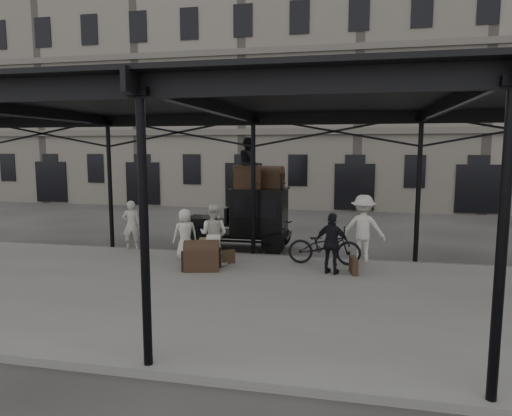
{
  "coord_description": "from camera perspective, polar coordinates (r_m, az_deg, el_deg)",
  "views": [
    {
      "loc": [
        3.08,
        -12.13,
        3.53
      ],
      "look_at": [
        0.17,
        1.6,
        1.7
      ],
      "focal_mm": 32.0,
      "sensor_mm": 36.0,
      "label": 1
    }
  ],
  "objects": [
    {
      "name": "ground",
      "position": [
        13.0,
        -2.23,
        -8.33
      ],
      "size": [
        120.0,
        120.0,
        0.0
      ],
      "primitive_type": "plane",
      "color": "#383533",
      "rests_on": "ground"
    },
    {
      "name": "porter_roof",
      "position": [
        15.62,
        -0.89,
        5.66
      ],
      "size": [
        0.83,
        0.97,
        1.74
      ],
      "primitive_type": "imported",
      "rotation": [
        0.0,
        0.0,
        1.79
      ],
      "color": "black",
      "rests_on": "taxi"
    },
    {
      "name": "steamer_trunk_roof_far",
      "position": [
        15.8,
        1.84,
        3.68
      ],
      "size": [
        0.96,
        0.69,
        0.64
      ],
      "primitive_type": null,
      "rotation": [
        0.0,
        0.0,
        -0.2
      ],
      "color": "#3F2B1D",
      "rests_on": "taxi"
    },
    {
      "name": "wicker_hamper",
      "position": [
        14.87,
        -5.96,
        -4.76
      ],
      "size": [
        0.7,
        0.59,
        0.5
      ],
      "primitive_type": "cube",
      "rotation": [
        0.0,
        0.0,
        0.26
      ],
      "color": "olive",
      "rests_on": "platform"
    },
    {
      "name": "porter_centre",
      "position": [
        14.28,
        -8.85,
        -3.18
      ],
      "size": [
        0.9,
        0.84,
        1.55
      ],
      "primitive_type": "imported",
      "rotation": [
        0.0,
        0.0,
        3.76
      ],
      "color": "silver",
      "rests_on": "platform"
    },
    {
      "name": "porter_left",
      "position": [
        15.9,
        -15.31,
        -2.06
      ],
      "size": [
        0.7,
        0.58,
        1.66
      ],
      "primitive_type": "imported",
      "rotation": [
        0.0,
        0.0,
        3.49
      ],
      "color": "#BDB6AD",
      "rests_on": "platform"
    },
    {
      "name": "steamer_trunk_platform",
      "position": [
        12.9,
        -6.81,
        -6.18
      ],
      "size": [
        1.09,
        0.82,
        0.71
      ],
      "primitive_type": null,
      "rotation": [
        0.0,
        0.0,
        0.26
      ],
      "color": "#3F2B1D",
      "rests_on": "platform"
    },
    {
      "name": "platform",
      "position": [
        11.13,
        -4.8,
        -10.67
      ],
      "size": [
        28.0,
        8.0,
        0.15
      ],
      "primitive_type": "cube",
      "color": "slate",
      "rests_on": "ground"
    },
    {
      "name": "porter_midleft",
      "position": [
        13.37,
        -5.33,
        -3.3
      ],
      "size": [
        0.96,
        0.79,
        1.8
      ],
      "primitive_type": "imported",
      "rotation": [
        0.0,
        0.0,
        3.01
      ],
      "color": "beige",
      "rests_on": "platform"
    },
    {
      "name": "bicycle",
      "position": [
        13.56,
        8.56,
        -4.68
      ],
      "size": [
        2.14,
        0.8,
        1.11
      ],
      "primitive_type": "imported",
      "rotation": [
        0.0,
        0.0,
        1.6
      ],
      "color": "black",
      "rests_on": "platform"
    },
    {
      "name": "building_frontage",
      "position": [
        30.48,
        6.26,
        13.92
      ],
      "size": [
        64.0,
        8.0,
        14.0
      ],
      "primitive_type": "cube",
      "color": "slate",
      "rests_on": "ground"
    },
    {
      "name": "steamer_trunk_roof_near",
      "position": [
        15.51,
        -1.19,
        3.68
      ],
      "size": [
        1.03,
        0.78,
        0.67
      ],
      "primitive_type": null,
      "rotation": [
        0.0,
        0.0,
        0.27
      ],
      "color": "#3F2B1D",
      "rests_on": "taxi"
    },
    {
      "name": "porter_right",
      "position": [
        14.06,
        13.25,
        -2.48
      ],
      "size": [
        1.36,
        0.86,
        2.01
      ],
      "primitive_type": "imported",
      "rotation": [
        0.0,
        0.0,
        3.06
      ],
      "color": "silver",
      "rests_on": "platform"
    },
    {
      "name": "taxi",
      "position": [
        15.87,
        -0.69,
        -1.0
      ],
      "size": [
        3.65,
        1.55,
        2.18
      ],
      "color": "black",
      "rests_on": "ground"
    },
    {
      "name": "porter_official",
      "position": [
        12.51,
        9.51,
        -4.41
      ],
      "size": [
        1.05,
        0.67,
        1.67
      ],
      "primitive_type": "imported",
      "rotation": [
        0.0,
        0.0,
        2.86
      ],
      "color": "black",
      "rests_on": "platform"
    },
    {
      "name": "suitcase_flat",
      "position": [
        13.56,
        -3.9,
        -6.15
      ],
      "size": [
        0.56,
        0.49,
        0.4
      ],
      "primitive_type": "cube",
      "rotation": [
        0.0,
        0.0,
        0.67
      ],
      "color": "#3F2B1D",
      "rests_on": "platform"
    },
    {
      "name": "suitcase_upright",
      "position": [
        12.77,
        12.09,
        -7.04
      ],
      "size": [
        0.26,
        0.62,
        0.45
      ],
      "primitive_type": "cube",
      "rotation": [
        0.0,
        0.0,
        0.19
      ],
      "color": "#3F2B1D",
      "rests_on": "platform"
    },
    {
      "name": "canopy",
      "position": [
        10.9,
        -4.63,
        13.03
      ],
      "size": [
        22.5,
        9.0,
        4.74
      ],
      "color": "black",
      "rests_on": "ground"
    }
  ]
}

